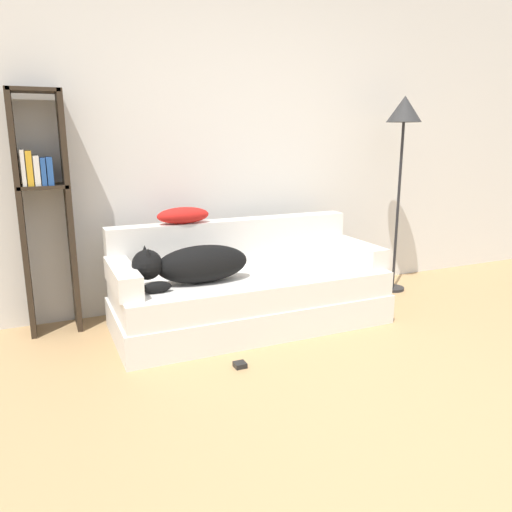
{
  "coord_description": "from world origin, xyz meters",
  "views": [
    {
      "loc": [
        -1.56,
        -1.49,
        1.37
      ],
      "look_at": [
        -0.18,
        1.6,
        0.54
      ],
      "focal_mm": 35.0,
      "sensor_mm": 36.0,
      "label": 1
    }
  ],
  "objects": [
    {
      "name": "couch_backrest",
      "position": [
        -0.18,
        2.05,
        0.56
      ],
      "size": [
        1.92,
        0.15,
        0.34
      ],
      "color": "silver",
      "rests_on": "couch"
    },
    {
      "name": "power_adapter",
      "position": [
        -0.52,
        1.08,
        0.02
      ],
      "size": [
        0.07,
        0.07,
        0.03
      ],
      "color": "black",
      "rests_on": "ground_plane"
    },
    {
      "name": "floor_lamp",
      "position": [
        1.33,
        1.96,
        1.46
      ],
      "size": [
        0.29,
        0.29,
        1.68
      ],
      "color": "#232326",
      "rests_on": "ground_plane"
    },
    {
      "name": "throw_pillow",
      "position": [
        -0.58,
        2.03,
        0.79
      ],
      "size": [
        0.39,
        0.17,
        0.12
      ],
      "color": "red",
      "rests_on": "couch_backrest"
    },
    {
      "name": "wall_back",
      "position": [
        0.0,
        2.36,
        1.35
      ],
      "size": [
        7.49,
        0.06,
        2.7
      ],
      "color": "silver",
      "rests_on": "ground_plane"
    },
    {
      "name": "dog",
      "position": [
        -0.64,
        1.63,
        0.52
      ],
      "size": [
        0.79,
        0.27,
        0.28
      ],
      "color": "black",
      "rests_on": "couch"
    },
    {
      "name": "couch_arm_left",
      "position": [
        -1.09,
        1.69,
        0.47
      ],
      "size": [
        0.15,
        0.64,
        0.15
      ],
      "color": "silver",
      "rests_on": "couch"
    },
    {
      "name": "couch_arm_right",
      "position": [
        0.72,
        1.69,
        0.47
      ],
      "size": [
        0.15,
        0.64,
        0.15
      ],
      "color": "silver",
      "rests_on": "couch"
    },
    {
      "name": "ground_plane",
      "position": [
        0.0,
        0.0,
        0.0
      ],
      "size": [
        20.0,
        20.0,
        0.0
      ],
      "primitive_type": "plane",
      "color": "tan"
    },
    {
      "name": "couch",
      "position": [
        -0.18,
        1.7,
        0.19
      ],
      "size": [
        1.96,
        0.83,
        0.39
      ],
      "color": "silver",
      "rests_on": "ground_plane"
    },
    {
      "name": "laptop",
      "position": [
        0.06,
        1.63,
        0.4
      ],
      "size": [
        0.35,
        0.23,
        0.02
      ],
      "rotation": [
        0.0,
        0.0,
        0.02
      ],
      "color": "silver",
      "rests_on": "couch"
    },
    {
      "name": "bookshelf",
      "position": [
        -1.51,
        2.18,
        0.93
      ],
      "size": [
        0.34,
        0.26,
        1.66
      ],
      "color": "#2D2319",
      "rests_on": "ground_plane"
    }
  ]
}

